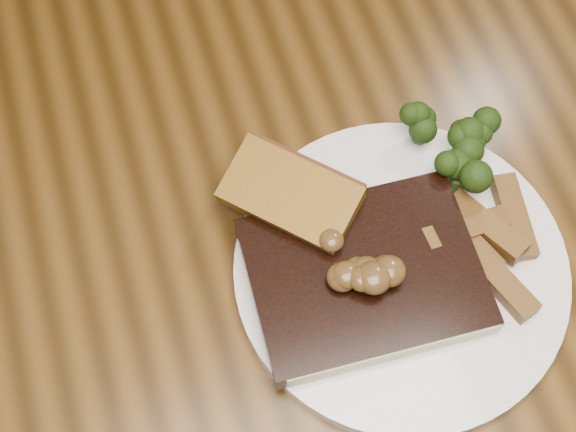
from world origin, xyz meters
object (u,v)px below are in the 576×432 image
at_px(dining_table, 288,272).
at_px(plate, 400,271).
at_px(potato_wedges, 496,251).
at_px(garlic_bread, 291,206).
at_px(steak, 364,276).

bearing_deg(dining_table, plate, -39.97).
distance_m(plate, potato_wedges, 0.08).
relative_size(garlic_bread, potato_wedges, 1.12).
xyz_separation_m(garlic_bread, potato_wedges, (0.14, -0.09, 0.00)).
height_order(plate, steak, steak).
xyz_separation_m(dining_table, steak, (0.04, -0.07, 0.12)).
bearing_deg(potato_wedges, garlic_bread, 148.76).
relative_size(dining_table, steak, 9.00).
relative_size(plate, steak, 1.53).
distance_m(steak, potato_wedges, 0.11).
distance_m(dining_table, potato_wedges, 0.21).
bearing_deg(garlic_bread, steak, -18.73).
bearing_deg(steak, garlic_bread, 118.29).
relative_size(steak, potato_wedges, 1.87).
bearing_deg(steak, dining_table, 125.65).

